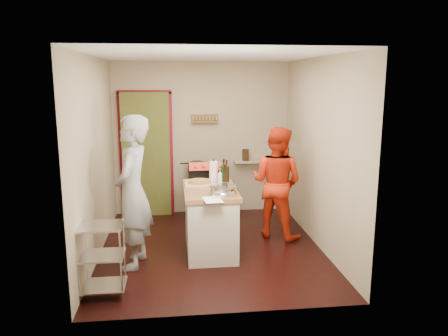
{
  "coord_description": "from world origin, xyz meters",
  "views": [
    {
      "loc": [
        -0.49,
        -5.72,
        2.29
      ],
      "look_at": [
        0.18,
        0.0,
        1.13
      ],
      "focal_mm": 35.0,
      "sensor_mm": 36.0,
      "label": 1
    }
  ],
  "objects": [
    {
      "name": "floor",
      "position": [
        0.0,
        0.0,
        0.0
      ],
      "size": [
        3.5,
        3.5,
        0.0
      ],
      "primitive_type": "plane",
      "color": "black",
      "rests_on": "ground"
    },
    {
      "name": "person_red",
      "position": [
        1.0,
        0.38,
        0.82
      ],
      "size": [
        1.01,
        0.98,
        1.64
      ],
      "primitive_type": "imported",
      "rotation": [
        0.0,
        0.0,
        2.47
      ],
      "color": "red",
      "rests_on": "ground"
    },
    {
      "name": "right_wall",
      "position": [
        1.5,
        0.0,
        1.3
      ],
      "size": [
        0.04,
        3.5,
        2.6
      ],
      "primitive_type": "cube",
      "color": "tan",
      "rests_on": "ground"
    },
    {
      "name": "left_wall",
      "position": [
        -1.5,
        0.0,
        1.3
      ],
      "size": [
        0.04,
        3.5,
        2.6
      ],
      "primitive_type": "cube",
      "color": "tan",
      "rests_on": "ground"
    },
    {
      "name": "island",
      "position": [
        -0.02,
        -0.1,
        0.47
      ],
      "size": [
        0.69,
        1.33,
        1.19
      ],
      "color": "#BFB2A2",
      "rests_on": "ground"
    },
    {
      "name": "back_wall",
      "position": [
        -0.64,
        1.78,
        1.13
      ],
      "size": [
        3.0,
        0.44,
        2.6
      ],
      "color": "tan",
      "rests_on": "ground"
    },
    {
      "name": "ceiling",
      "position": [
        0.0,
        0.0,
        2.61
      ],
      "size": [
        3.0,
        3.5,
        0.02
      ],
      "primitive_type": "cube",
      "color": "white",
      "rests_on": "back_wall"
    },
    {
      "name": "wire_shelving",
      "position": [
        -1.28,
        -1.2,
        0.44
      ],
      "size": [
        0.48,
        0.4,
        0.8
      ],
      "color": "silver",
      "rests_on": "ground"
    },
    {
      "name": "person_stripe",
      "position": [
        -1.0,
        -0.45,
        0.94
      ],
      "size": [
        0.56,
        0.75,
        1.89
      ],
      "primitive_type": "imported",
      "rotation": [
        0.0,
        0.0,
        -1.73
      ],
      "color": "#A4A4A9",
      "rests_on": "ground"
    },
    {
      "name": "stove",
      "position": [
        0.05,
        1.42,
        0.45
      ],
      "size": [
        0.6,
        0.63,
        1.0
      ],
      "color": "black",
      "rests_on": "ground"
    }
  ]
}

